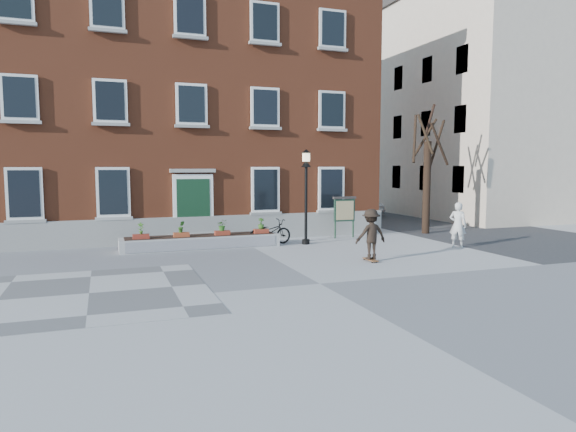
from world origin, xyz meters
name	(u,v)px	position (x,y,z in m)	size (l,w,h in m)	color
ground	(320,284)	(0.00, 0.00, 0.00)	(100.00, 100.00, 0.00)	#9FA0A2
checker_patch	(89,293)	(-6.00, 1.00, 0.01)	(6.00, 6.00, 0.01)	#5B5C5E
bicycle	(269,232)	(0.82, 7.16, 0.52)	(0.70, 1.99, 1.05)	black
parked_car	(362,205)	(10.64, 17.60, 0.64)	(1.35, 3.86, 1.27)	silver
bystander	(458,225)	(7.66, 3.93, 0.91)	(0.66, 0.44, 1.82)	silver
brick_building	(175,105)	(-2.00, 13.98, 6.30)	(18.40, 10.85, 12.60)	brown
planter_assembly	(202,241)	(-1.99, 7.18, 0.31)	(6.20, 1.12, 1.15)	#B7B7B2
bare_tree	(427,175)	(9.01, 8.01, 2.79)	(1.83, 1.83, 6.16)	black
side_street	(437,115)	(17.99, 19.78, 7.02)	(15.20, 36.00, 14.50)	#3A3A3C
lamp_post	(306,183)	(2.31, 6.82, 2.54)	(0.40, 0.40, 3.93)	black
notice_board	(344,210)	(4.64, 7.97, 1.26)	(1.10, 0.16, 1.87)	#1A3523
skateboarder	(371,234)	(2.96, 2.50, 0.93)	(1.12, 0.78, 1.80)	brown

